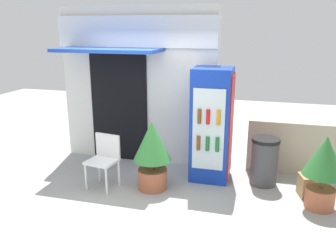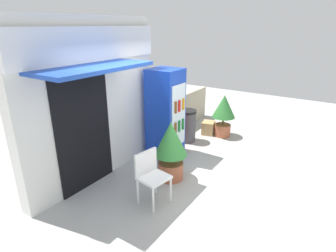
{
  "view_description": "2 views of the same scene",
  "coord_description": "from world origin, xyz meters",
  "px_view_note": "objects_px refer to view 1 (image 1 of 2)",
  "views": [
    {
      "loc": [
        1.82,
        -4.54,
        2.57
      ],
      "look_at": [
        0.38,
        0.75,
        0.99
      ],
      "focal_mm": 37.16,
      "sensor_mm": 36.0,
      "label": 1
    },
    {
      "loc": [
        -3.72,
        -2.09,
        2.79
      ],
      "look_at": [
        0.44,
        0.67,
        0.94
      ],
      "focal_mm": 29.6,
      "sensor_mm": 36.0,
      "label": 2
    }
  ],
  "objects_px": {
    "trash_bin": "(264,161)",
    "potted_plant_curbside": "(324,165)",
    "plastic_chair": "(104,156)",
    "cardboard_box": "(311,186)",
    "drink_cooler": "(212,125)",
    "potted_plant_near_shop": "(152,150)"
  },
  "relations": [
    {
      "from": "potted_plant_curbside",
      "to": "plastic_chair",
      "type": "bearing_deg",
      "value": -177.49
    },
    {
      "from": "drink_cooler",
      "to": "potted_plant_curbside",
      "type": "relative_size",
      "value": 1.74
    },
    {
      "from": "plastic_chair",
      "to": "drink_cooler",
      "type": "bearing_deg",
      "value": 26.0
    },
    {
      "from": "potted_plant_near_shop",
      "to": "cardboard_box",
      "type": "xyz_separation_m",
      "value": [
        2.48,
        0.4,
        -0.49
      ]
    },
    {
      "from": "plastic_chair",
      "to": "cardboard_box",
      "type": "xyz_separation_m",
      "value": [
        3.26,
        0.52,
        -0.35
      ]
    },
    {
      "from": "drink_cooler",
      "to": "cardboard_box",
      "type": "xyz_separation_m",
      "value": [
        1.63,
        -0.28,
        -0.79
      ]
    },
    {
      "from": "cardboard_box",
      "to": "drink_cooler",
      "type": "bearing_deg",
      "value": 170.3
    },
    {
      "from": "plastic_chair",
      "to": "cardboard_box",
      "type": "bearing_deg",
      "value": 9.01
    },
    {
      "from": "plastic_chair",
      "to": "trash_bin",
      "type": "distance_m",
      "value": 2.65
    },
    {
      "from": "trash_bin",
      "to": "plastic_chair",
      "type": "bearing_deg",
      "value": -163.03
    },
    {
      "from": "drink_cooler",
      "to": "trash_bin",
      "type": "distance_m",
      "value": 1.06
    },
    {
      "from": "potted_plant_near_shop",
      "to": "cardboard_box",
      "type": "distance_m",
      "value": 2.56
    },
    {
      "from": "potted_plant_curbside",
      "to": "cardboard_box",
      "type": "height_order",
      "value": "potted_plant_curbside"
    },
    {
      "from": "cardboard_box",
      "to": "potted_plant_curbside",
      "type": "bearing_deg",
      "value": -78.11
    },
    {
      "from": "plastic_chair",
      "to": "cardboard_box",
      "type": "height_order",
      "value": "plastic_chair"
    },
    {
      "from": "trash_bin",
      "to": "potted_plant_curbside",
      "type": "bearing_deg",
      "value": -37.9
    },
    {
      "from": "potted_plant_curbside",
      "to": "trash_bin",
      "type": "bearing_deg",
      "value": 142.1
    },
    {
      "from": "drink_cooler",
      "to": "potted_plant_curbside",
      "type": "height_order",
      "value": "drink_cooler"
    },
    {
      "from": "trash_bin",
      "to": "potted_plant_near_shop",
      "type": "bearing_deg",
      "value": -159.48
    },
    {
      "from": "potted_plant_curbside",
      "to": "trash_bin",
      "type": "relative_size",
      "value": 1.37
    },
    {
      "from": "drink_cooler",
      "to": "potted_plant_near_shop",
      "type": "xyz_separation_m",
      "value": [
        -0.85,
        -0.68,
        -0.3
      ]
    },
    {
      "from": "plastic_chair",
      "to": "potted_plant_curbside",
      "type": "xyz_separation_m",
      "value": [
        3.34,
        0.15,
        0.16
      ]
    }
  ]
}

